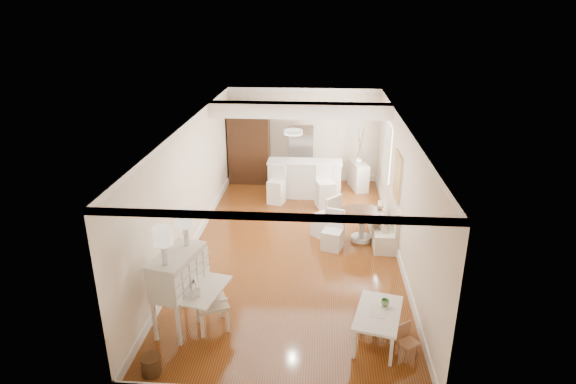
# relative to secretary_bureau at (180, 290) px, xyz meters

# --- Properties ---
(room) EXTENTS (9.00, 9.04, 2.82)m
(room) POSITION_rel_secretary_bureau_xyz_m (1.74, 3.26, 1.30)
(room) COLOR brown
(room) RESTS_ON ground
(secretary_bureau) EXTENTS (1.28, 1.29, 1.36)m
(secretary_bureau) POSITION_rel_secretary_bureau_xyz_m (0.00, 0.00, 0.00)
(secretary_bureau) COLOR silver
(secretary_bureau) RESTS_ON ground
(gustavian_armchair) EXTENTS (0.72, 0.72, 0.95)m
(gustavian_armchair) POSITION_rel_secretary_bureau_xyz_m (0.52, -0.01, -0.20)
(gustavian_armchair) COLOR white
(gustavian_armchair) RESTS_ON ground
(wicker_basket) EXTENTS (0.35, 0.35, 0.29)m
(wicker_basket) POSITION_rel_secretary_bureau_xyz_m (-0.14, -1.15, -0.53)
(wicker_basket) COLOR #492E17
(wicker_basket) RESTS_ON ground
(kids_table) EXTENTS (0.91, 1.24, 0.56)m
(kids_table) POSITION_rel_secretary_bureau_xyz_m (3.21, -0.18, -0.40)
(kids_table) COLOR white
(kids_table) RESTS_ON ground
(kids_chair_a) EXTENTS (0.27, 0.27, 0.53)m
(kids_chair_a) POSITION_rel_secretary_bureau_xyz_m (3.32, -0.14, -0.41)
(kids_chair_a) COLOR #976E44
(kids_chair_a) RESTS_ON ground
(kids_chair_b) EXTENTS (0.29, 0.29, 0.49)m
(kids_chair_b) POSITION_rel_secretary_bureau_xyz_m (3.05, -0.13, -0.43)
(kids_chair_b) COLOR #A87E4C
(kids_chair_b) RESTS_ON ground
(kids_chair_c) EXTENTS (0.37, 0.37, 0.55)m
(kids_chair_c) POSITION_rel_secretary_bureau_xyz_m (3.64, -0.52, -0.40)
(kids_chair_c) COLOR #A86F4C
(kids_chair_c) RESTS_ON ground
(banquette) EXTENTS (0.52, 1.60, 0.98)m
(banquette) POSITION_rel_secretary_bureau_xyz_m (3.69, 3.44, -0.19)
(banquette) COLOR silver
(banquette) RESTS_ON ground
(dining_table) EXTENTS (1.20, 1.20, 0.69)m
(dining_table) POSITION_rel_secretary_bureau_xyz_m (3.21, 3.39, -0.33)
(dining_table) COLOR #4E2D19
(dining_table) RESTS_ON ground
(slip_chair_near) EXTENTS (0.53, 0.54, 0.88)m
(slip_chair_near) POSITION_rel_secretary_bureau_xyz_m (2.54, 2.93, -0.24)
(slip_chair_near) COLOR white
(slip_chair_near) RESTS_ON ground
(slip_chair_far) EXTENTS (0.71, 0.71, 1.04)m
(slip_chair_far) POSITION_rel_secretary_bureau_xyz_m (2.40, 3.56, -0.16)
(slip_chair_far) COLOR silver
(slip_chair_far) RESTS_ON ground
(breakfast_counter) EXTENTS (2.05, 0.65, 1.03)m
(breakfast_counter) POSITION_rel_secretary_bureau_xyz_m (1.80, 6.04, -0.16)
(breakfast_counter) COLOR white
(breakfast_counter) RESTS_ON ground
(bar_stool_left) EXTENTS (0.50, 0.50, 1.02)m
(bar_stool_left) POSITION_rel_secretary_bureau_xyz_m (1.06, 5.46, -0.17)
(bar_stool_left) COLOR white
(bar_stool_left) RESTS_ON ground
(bar_stool_right) EXTENTS (0.56, 0.56, 1.12)m
(bar_stool_right) POSITION_rel_secretary_bureau_xyz_m (2.38, 5.32, -0.12)
(bar_stool_right) COLOR silver
(bar_stool_right) RESTS_ON ground
(pantry_cabinet) EXTENTS (1.20, 0.60, 2.30)m
(pantry_cabinet) POSITION_rel_secretary_bureau_xyz_m (0.10, 7.12, 0.47)
(pantry_cabinet) COLOR #381E11
(pantry_cabinet) RESTS_ON ground
(fridge) EXTENTS (0.75, 0.65, 1.80)m
(fridge) POSITION_rel_secretary_bureau_xyz_m (2.00, 7.09, 0.22)
(fridge) COLOR silver
(fridge) RESTS_ON ground
(sideboard) EXTENTS (0.57, 0.90, 0.80)m
(sideboard) POSITION_rel_secretary_bureau_xyz_m (3.35, 6.71, -0.28)
(sideboard) COLOR beige
(sideboard) RESTS_ON ground
(pencil_cup) EXTENTS (0.14, 0.14, 0.10)m
(pencil_cup) POSITION_rel_secretary_bureau_xyz_m (3.33, 0.00, -0.07)
(pencil_cup) COLOR #6CA660
(pencil_cup) RESTS_ON kids_table
(branch_vase) EXTENTS (0.25, 0.25, 0.20)m
(branch_vase) POSITION_rel_secretary_bureau_xyz_m (3.31, 6.68, 0.22)
(branch_vase) COLOR white
(branch_vase) RESTS_ON sideboard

